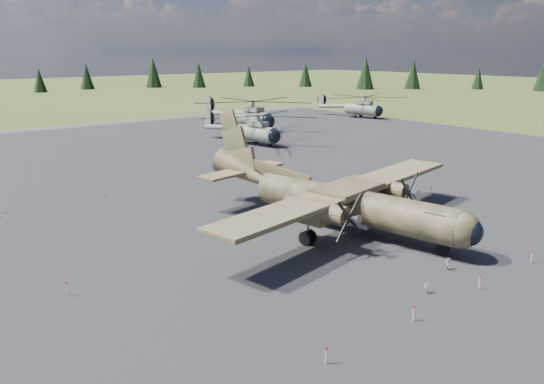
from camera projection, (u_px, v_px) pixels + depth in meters
ground at (296, 234)px, 38.91m from camera, size 500.00×500.00×0.00m
apron at (221, 204)px, 46.47m from camera, size 120.00×120.00×0.04m
transport_plane at (336, 197)px, 39.43m from camera, size 26.34×23.69×8.68m
helicopter_near at (256, 124)px, 74.59m from camera, size 19.71×21.18×4.28m
helicopter_mid at (251, 109)px, 88.37m from camera, size 21.80×24.28×5.01m
helicopter_far at (363, 103)px, 105.09m from camera, size 20.35×21.45×4.30m
info_placard_left at (428, 287)px, 29.22m from camera, size 0.39×0.18×0.61m
info_placard_right at (448, 262)px, 32.34m from camera, size 0.50×0.27×0.74m
barrier_fence at (291, 229)px, 38.44m from camera, size 33.12×29.62×0.85m
treeline at (211, 158)px, 41.69m from camera, size 339.62×342.47×10.98m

